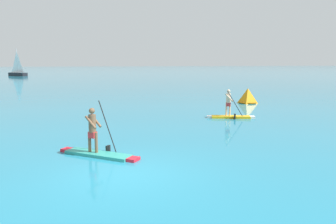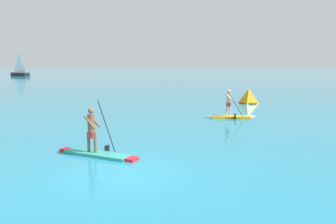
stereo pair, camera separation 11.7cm
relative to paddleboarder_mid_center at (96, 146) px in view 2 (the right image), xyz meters
name	(u,v)px [view 2 (the right image)]	position (x,y,z in m)	size (l,w,h in m)	color
ground	(122,174)	(0.78, -2.19, -0.36)	(440.00, 440.00, 0.00)	teal
paddleboarder_mid_center	(96,146)	(0.00, 0.00, 0.00)	(2.82, 2.25, 1.96)	teal
paddleboarder_far_right	(231,112)	(7.70, 6.58, 0.01)	(2.81, 1.14, 1.71)	yellow
race_marker_buoy	(249,97)	(11.75, 12.99, 0.18)	(1.62, 1.62, 1.20)	orange
sailboat_left_horizon	(20,72)	(-18.41, 71.22, 0.47)	(4.77, 4.47, 6.29)	black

